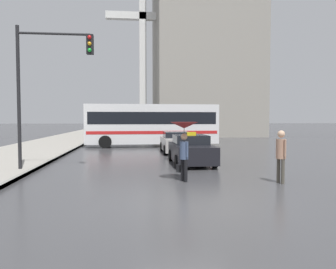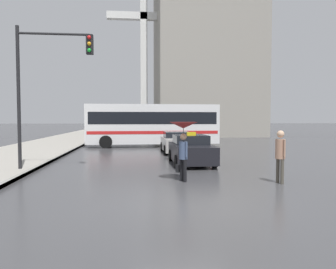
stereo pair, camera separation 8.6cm
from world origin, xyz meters
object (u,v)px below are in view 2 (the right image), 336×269
object	(u,v)px
city_bus	(152,123)
traffic_light	(47,72)
pedestrian_with_umbrella	(183,135)
monument_cross	(144,42)
sedan_red	(177,143)
taxi	(191,150)
pedestrian_man	(280,152)

from	to	relation	value
city_bus	traffic_light	bearing A→B (deg)	156.14
pedestrian_with_umbrella	traffic_light	distance (m)	6.37
city_bus	monument_cross	xyz separation A→B (m)	(-0.19, 16.88, 10.30)
sedan_red	pedestrian_with_umbrella	xyz separation A→B (m)	(-1.03, -9.77, 1.00)
taxi	pedestrian_with_umbrella	xyz separation A→B (m)	(-1.05, -4.42, 0.99)
taxi	pedestrian_man	bearing A→B (deg)	113.31
pedestrian_with_umbrella	monument_cross	xyz separation A→B (m)	(-0.48, 31.67, 10.50)
city_bus	pedestrian_with_umbrella	distance (m)	14.80
traffic_light	pedestrian_man	bearing A→B (deg)	-21.37
sedan_red	pedestrian_with_umbrella	bearing A→B (deg)	83.97
sedan_red	monument_cross	size ratio (longest dim) A/B	0.19
city_bus	traffic_light	size ratio (longest dim) A/B	1.74
sedan_red	monument_cross	world-z (taller)	monument_cross
taxi	sedan_red	distance (m)	5.35
city_bus	pedestrian_with_umbrella	xyz separation A→B (m)	(0.29, -14.79, -0.20)
sedan_red	traffic_light	world-z (taller)	traffic_light
monument_cross	taxi	bearing A→B (deg)	-86.79
traffic_light	city_bus	bearing A→B (deg)	67.79
taxi	traffic_light	bearing A→B (deg)	15.70
pedestrian_man	traffic_light	bearing A→B (deg)	-126.60
city_bus	traffic_light	distance (m)	13.30
pedestrian_with_umbrella	pedestrian_man	bearing A→B (deg)	-125.94
pedestrian_man	traffic_light	distance (m)	9.59
traffic_light	monument_cross	bearing A→B (deg)	80.68
pedestrian_with_umbrella	traffic_light	xyz separation A→B (m)	(-5.24, 2.66, 2.46)
taxi	sedan_red	bearing A→B (deg)	-89.86
sedan_red	pedestrian_man	xyz separation A→B (m)	(2.20, -10.44, 0.44)
sedan_red	city_bus	xyz separation A→B (m)	(-1.32, 5.02, 1.20)
traffic_light	sedan_red	bearing A→B (deg)	48.60
taxi	monument_cross	bearing A→B (deg)	-86.79
traffic_light	monument_cross	size ratio (longest dim) A/B	0.28
pedestrian_man	monument_cross	world-z (taller)	monument_cross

